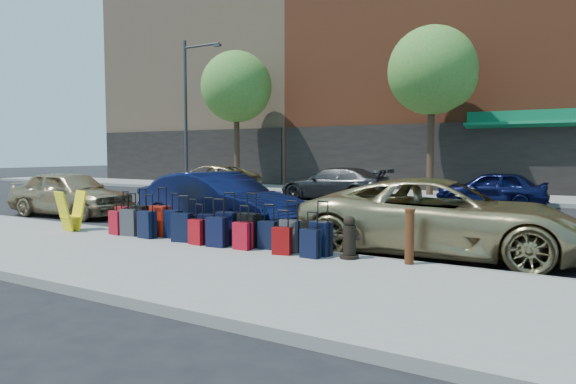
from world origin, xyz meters
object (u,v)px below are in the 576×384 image
Objects in this scene: fire_hydrant at (349,239)px; car_far_1 at (334,184)px; streetlight at (188,104)px; display_rack at (71,211)px; car_far_0 at (209,179)px; tree_center at (435,73)px; car_near_0 at (70,193)px; car_far_2 at (491,189)px; bollard at (410,236)px; tree_left at (238,89)px; car_near_1 at (219,203)px; suitcase_front_5 at (207,228)px; car_near_2 at (443,217)px.

fire_hydrant is 0.16× the size of car_far_1.
streetlight reaches higher than display_rack.
tree_center is at bearing 98.60° from car_far_0.
streetlight is 1.89× the size of car_near_0.
streetlight is 21.37m from fire_hydrant.
fire_hydrant is 0.19× the size of car_far_2.
bollard is at bearing 0.45° from car_far_2.
streetlight is at bearing 136.36° from display_rack.
tree_left is 16.69m from display_rack.
streetlight reaches higher than tree_center.
tree_left reaches higher than car_far_2.
display_rack is at bearing -67.72° from tree_left.
car_far_1 is at bearing -87.84° from car_far_2.
car_far_0 is at bearing 48.86° from car_near_1.
bollard is at bearing -38.59° from streetlight.
tree_left and tree_center have the same top height.
car_near_0 is 14.55m from car_far_2.
suitcase_front_5 is 11.60m from car_far_1.
fire_hydrant is (3.20, -0.03, 0.06)m from suitcase_front_5.
tree_center is 7.81× the size of display_rack.
car_far_1 is at bearing 101.94° from fire_hydrant.
suitcase_front_5 is (-0.72, -14.30, -4.97)m from tree_center.
suitcase_front_5 is at bearing -179.20° from bollard.
car_near_2 is at bearing 29.62° from display_rack.
streetlight is 2.06× the size of car_far_2.
tree_center is 1.46× the size of car_far_0.
suitcase_front_5 is 2.08m from car_near_1.
car_far_0 reaches higher than bollard.
streetlight reaches higher than suitcase_front_5.
tree_center is 9.77× the size of fire_hydrant.
streetlight is 17.06m from car_near_1.
car_far_1 is (10.10, -2.30, -3.98)m from streetlight.
fire_hydrant is 17.06m from car_far_0.
car_near_1 is 12.78m from car_far_0.
display_rack reaches higher than suitcase_front_5.
car_near_1 is 9.68m from car_far_1.
car_far_1 is (-6.86, 11.24, 0.06)m from bollard.
car_near_2 is (11.52, -0.21, 0.03)m from car_near_0.
streetlight is 8.73× the size of suitcase_front_5.
car_near_1 is at bearing 162.52° from bollard.
car_near_1 reaches higher than suitcase_front_5.
car_far_1 is (-1.52, 9.56, -0.07)m from car_near_1.
bollard is 13.17m from car_far_1.
streetlight is 13.45m from car_near_0.
car_far_2 is (-0.82, 10.07, -0.08)m from car_near_2.
car_near_0 is at bearing 6.36° from car_far_0.
bollard is (1.04, 0.09, 0.13)m from fire_hydrant.
car_far_2 is at bearing 73.43° from display_rack.
car_far_0 is at bearing -83.69° from tree_left.
display_rack is 0.24× the size of car_far_2.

